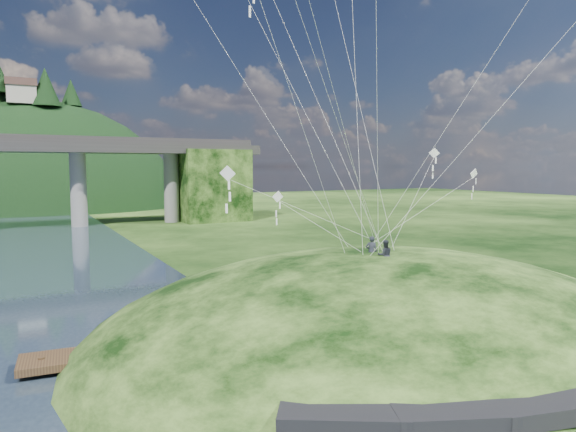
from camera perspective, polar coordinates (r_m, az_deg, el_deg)
name	(u,v)px	position (r m, az deg, el deg)	size (l,w,h in m)	color
ground	(273,379)	(25.31, -1.66, -17.60)	(320.00, 320.00, 0.00)	black
grass_hill	(381,364)	(31.46, 10.31, -15.90)	(36.00, 32.00, 13.00)	black
footpath	(572,381)	(22.42, 29.04, -15.71)	(22.29, 5.84, 0.83)	black
wooden_dock	(175,345)	(28.82, -12.47, -13.80)	(15.13, 3.66, 1.07)	#372516
kite_flyers	(380,238)	(29.56, 10.20, -2.47)	(1.04, 2.22, 1.84)	#262933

